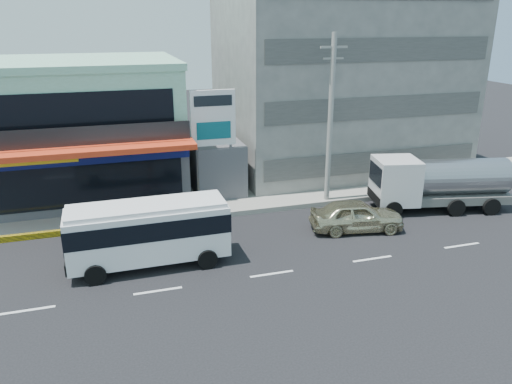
{
  "coord_description": "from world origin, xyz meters",
  "views": [
    {
      "loc": [
        -6.39,
        -18.59,
        10.76
      ],
      "look_at": [
        0.7,
        4.71,
        2.2
      ],
      "focal_mm": 35.0,
      "sensor_mm": 36.0,
      "label": 1
    }
  ],
  "objects_px": {
    "shop_building": "(80,132)",
    "sedan": "(357,215)",
    "concrete_building": "(337,72)",
    "satellite_dish": "(216,140)",
    "utility_pole_near": "(330,120)",
    "minibus": "(148,229)",
    "motorcycle_rider": "(164,222)",
    "billboard": "(213,125)",
    "tanker_truck": "(436,182)"
  },
  "relations": [
    {
      "from": "billboard",
      "to": "motorcycle_rider",
      "type": "bearing_deg",
      "value": -134.69
    },
    {
      "from": "shop_building",
      "to": "utility_pole_near",
      "type": "relative_size",
      "value": 1.24
    },
    {
      "from": "shop_building",
      "to": "motorcycle_rider",
      "type": "distance_m",
      "value": 9.77
    },
    {
      "from": "shop_building",
      "to": "billboard",
      "type": "height_order",
      "value": "shop_building"
    },
    {
      "from": "billboard",
      "to": "utility_pole_near",
      "type": "distance_m",
      "value": 6.75
    },
    {
      "from": "utility_pole_near",
      "to": "tanker_truck",
      "type": "height_order",
      "value": "utility_pole_near"
    },
    {
      "from": "satellite_dish",
      "to": "utility_pole_near",
      "type": "distance_m",
      "value": 7.17
    },
    {
      "from": "utility_pole_near",
      "to": "sedan",
      "type": "relative_size",
      "value": 2.04
    },
    {
      "from": "minibus",
      "to": "sedan",
      "type": "relative_size",
      "value": 1.46
    },
    {
      "from": "billboard",
      "to": "concrete_building",
      "type": "bearing_deg",
      "value": 28.92
    },
    {
      "from": "concrete_building",
      "to": "billboard",
      "type": "relative_size",
      "value": 2.32
    },
    {
      "from": "utility_pole_near",
      "to": "minibus",
      "type": "xyz_separation_m",
      "value": [
        -11.04,
        -4.95,
        -3.37
      ]
    },
    {
      "from": "satellite_dish",
      "to": "utility_pole_near",
      "type": "bearing_deg",
      "value": -30.96
    },
    {
      "from": "utility_pole_near",
      "to": "tanker_truck",
      "type": "distance_m",
      "value": 7.16
    },
    {
      "from": "concrete_building",
      "to": "utility_pole_near",
      "type": "distance_m",
      "value": 8.79
    },
    {
      "from": "concrete_building",
      "to": "motorcycle_rider",
      "type": "xyz_separation_m",
      "value": [
        -14.0,
        -9.34,
        -6.29
      ]
    },
    {
      "from": "satellite_dish",
      "to": "minibus",
      "type": "xyz_separation_m",
      "value": [
        -5.04,
        -8.55,
        -1.8
      ]
    },
    {
      "from": "shop_building",
      "to": "tanker_truck",
      "type": "height_order",
      "value": "shop_building"
    },
    {
      "from": "satellite_dish",
      "to": "minibus",
      "type": "height_order",
      "value": "satellite_dish"
    },
    {
      "from": "sedan",
      "to": "motorcycle_rider",
      "type": "bearing_deg",
      "value": 87.01
    },
    {
      "from": "satellite_dish",
      "to": "motorcycle_rider",
      "type": "bearing_deg",
      "value": -126.84
    },
    {
      "from": "minibus",
      "to": "tanker_truck",
      "type": "xyz_separation_m",
      "value": [
        16.7,
        2.28,
        -0.09
      ]
    },
    {
      "from": "minibus",
      "to": "sedan",
      "type": "distance_m",
      "value": 10.95
    },
    {
      "from": "concrete_building",
      "to": "motorcycle_rider",
      "type": "distance_m",
      "value": 17.97
    },
    {
      "from": "minibus",
      "to": "satellite_dish",
      "type": "bearing_deg",
      "value": 59.51
    },
    {
      "from": "minibus",
      "to": "billboard",
      "type": "bearing_deg",
      "value": 56.11
    },
    {
      "from": "shop_building",
      "to": "concrete_building",
      "type": "distance_m",
      "value": 18.28
    },
    {
      "from": "minibus",
      "to": "tanker_truck",
      "type": "relative_size",
      "value": 0.86
    },
    {
      "from": "sedan",
      "to": "tanker_truck",
      "type": "bearing_deg",
      "value": -65.47
    },
    {
      "from": "concrete_building",
      "to": "tanker_truck",
      "type": "height_order",
      "value": "concrete_building"
    },
    {
      "from": "utility_pole_near",
      "to": "tanker_truck",
      "type": "xyz_separation_m",
      "value": [
        5.67,
        -2.67,
        -3.47
      ]
    },
    {
      "from": "utility_pole_near",
      "to": "minibus",
      "type": "height_order",
      "value": "utility_pole_near"
    },
    {
      "from": "billboard",
      "to": "minibus",
      "type": "height_order",
      "value": "billboard"
    },
    {
      "from": "concrete_building",
      "to": "minibus",
      "type": "relative_size",
      "value": 2.24
    },
    {
      "from": "satellite_dish",
      "to": "minibus",
      "type": "relative_size",
      "value": 0.21
    },
    {
      "from": "motorcycle_rider",
      "to": "shop_building",
      "type": "bearing_deg",
      "value": 115.77
    },
    {
      "from": "satellite_dish",
      "to": "sedan",
      "type": "distance_m",
      "value": 10.06
    },
    {
      "from": "tanker_truck",
      "to": "motorcycle_rider",
      "type": "xyz_separation_m",
      "value": [
        -15.67,
        0.93,
        -0.98
      ]
    },
    {
      "from": "satellite_dish",
      "to": "utility_pole_near",
      "type": "relative_size",
      "value": 0.15
    },
    {
      "from": "shop_building",
      "to": "sedan",
      "type": "bearing_deg",
      "value": -37.61
    },
    {
      "from": "minibus",
      "to": "motorcycle_rider",
      "type": "height_order",
      "value": "minibus"
    },
    {
      "from": "motorcycle_rider",
      "to": "tanker_truck",
      "type": "bearing_deg",
      "value": -3.41
    },
    {
      "from": "concrete_building",
      "to": "tanker_truck",
      "type": "xyz_separation_m",
      "value": [
        1.67,
        -10.27,
        -5.32
      ]
    },
    {
      "from": "utility_pole_near",
      "to": "motorcycle_rider",
      "type": "height_order",
      "value": "utility_pole_near"
    },
    {
      "from": "sedan",
      "to": "concrete_building",
      "type": "bearing_deg",
      "value": -8.94
    },
    {
      "from": "minibus",
      "to": "motorcycle_rider",
      "type": "relative_size",
      "value": 3.33
    },
    {
      "from": "concrete_building",
      "to": "tanker_truck",
      "type": "bearing_deg",
      "value": -80.79
    },
    {
      "from": "billboard",
      "to": "minibus",
      "type": "xyz_separation_m",
      "value": [
        -4.54,
        -6.75,
        -3.15
      ]
    },
    {
      "from": "billboard",
      "to": "sedan",
      "type": "height_order",
      "value": "billboard"
    },
    {
      "from": "billboard",
      "to": "motorcycle_rider",
      "type": "xyz_separation_m",
      "value": [
        -3.5,
        -3.54,
        -4.22
      ]
    }
  ]
}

